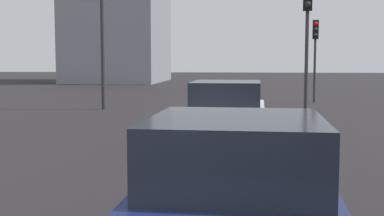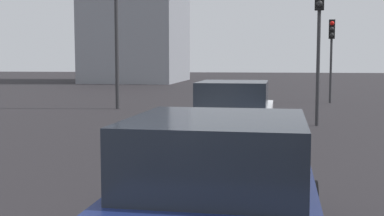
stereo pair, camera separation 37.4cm
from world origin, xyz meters
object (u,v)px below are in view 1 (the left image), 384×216
(traffic_light_near_right, at_px, (307,23))
(car_navy_left_second, at_px, (236,198))
(car_white_left_lead, at_px, (227,114))
(traffic_light_near_left, at_px, (315,43))

(traffic_light_near_right, bearing_deg, car_navy_left_second, -3.43)
(car_navy_left_second, relative_size, traffic_light_near_right, 0.93)
(car_white_left_lead, bearing_deg, traffic_light_near_right, -29.37)
(traffic_light_near_left, height_order, traffic_light_near_right, traffic_light_near_right)
(car_white_left_lead, xyz_separation_m, car_navy_left_second, (-7.46, -0.37, -0.01))
(car_navy_left_second, xyz_separation_m, traffic_light_near_left, (20.13, -3.39, 2.10))
(car_navy_left_second, relative_size, traffic_light_near_left, 1.05)
(car_navy_left_second, height_order, traffic_light_near_right, traffic_light_near_right)
(traffic_light_near_left, bearing_deg, car_navy_left_second, -4.97)
(traffic_light_near_left, relative_size, traffic_light_near_right, 0.88)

